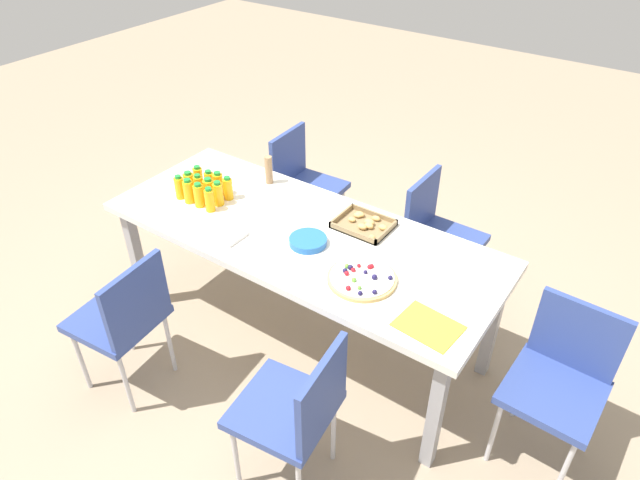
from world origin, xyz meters
name	(u,v)px	position (x,y,z in m)	size (l,w,h in m)	color
ground_plane	(303,334)	(0.00, 0.00, 0.00)	(12.00, 12.00, 0.00)	gray
party_table	(301,241)	(0.00, 0.00, 0.68)	(2.13, 0.84, 0.75)	silver
chair_far_left	(303,180)	(-0.57, 0.79, 0.50)	(0.42, 0.42, 0.83)	#33478C
chair_far_right	(437,231)	(0.45, 0.75, 0.50)	(0.41, 0.41, 0.83)	#33478C
chair_near_right	(297,408)	(0.54, -0.75, 0.50)	(0.45, 0.45, 0.83)	#33478C
chair_near_left	(125,315)	(-0.50, -0.80, 0.50)	(0.44, 0.44, 0.83)	#33478C
chair_end	(561,375)	(1.39, 0.05, 0.50)	(0.42, 0.42, 0.83)	#33478C
juice_bottle_0	(179,187)	(-0.75, -0.12, 0.82)	(0.05, 0.05, 0.14)	#FAAF14
juice_bottle_1	(189,191)	(-0.68, -0.12, 0.82)	(0.06, 0.06, 0.15)	#F8AC14
juice_bottle_2	(199,195)	(-0.60, -0.12, 0.82)	(0.06, 0.06, 0.14)	#FAAC14
juice_bottle_3	(210,200)	(-0.52, -0.12, 0.82)	(0.05, 0.05, 0.14)	#F8AB14
juice_bottle_4	(189,183)	(-0.75, -0.05, 0.81)	(0.06, 0.06, 0.14)	#F9AB14
juice_bottle_5	(199,186)	(-0.68, -0.05, 0.82)	(0.05, 0.05, 0.14)	#FAAE14
juice_bottle_6	(209,190)	(-0.59, -0.05, 0.82)	(0.06, 0.06, 0.15)	#F9AE14
juice_bottle_7	(218,194)	(-0.53, -0.05, 0.82)	(0.06, 0.06, 0.15)	#F9AE14
juice_bottle_8	(198,178)	(-0.75, 0.02, 0.82)	(0.06, 0.06, 0.14)	#F9AC14
juice_bottle_9	(209,182)	(-0.67, 0.03, 0.81)	(0.05, 0.05, 0.13)	#FAAD14
juice_bottle_10	(218,184)	(-0.60, 0.03, 0.82)	(0.06, 0.06, 0.15)	#FAAB14
juice_bottle_11	(228,189)	(-0.52, 0.03, 0.82)	(0.05, 0.05, 0.14)	#F9AD14
fruit_pizza	(362,278)	(0.47, -0.16, 0.76)	(0.33, 0.33, 0.05)	tan
snack_tray	(364,224)	(0.25, 0.23, 0.76)	(0.29, 0.23, 0.04)	olive
plate_stack	(308,241)	(0.10, -0.07, 0.77)	(0.19, 0.19, 0.03)	blue
napkin_stack	(229,235)	(-0.27, -0.25, 0.76)	(0.15, 0.15, 0.02)	white
cardboard_tube	(269,170)	(-0.45, 0.30, 0.84)	(0.04, 0.04, 0.17)	#9E7A56
paper_folder	(428,326)	(0.86, -0.26, 0.75)	(0.26, 0.20, 0.01)	yellow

